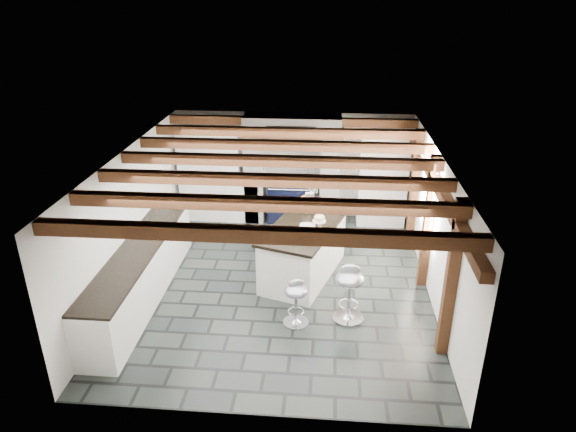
# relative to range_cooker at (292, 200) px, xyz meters

# --- Properties ---
(ground) EXTENTS (6.00, 6.00, 0.00)m
(ground) POSITION_rel_range_cooker_xyz_m (0.00, -2.68, -0.47)
(ground) COLOR black
(ground) RESTS_ON ground
(room_shell) EXTENTS (6.00, 6.03, 6.00)m
(room_shell) POSITION_rel_range_cooker_xyz_m (-0.61, -1.26, 0.60)
(room_shell) COLOR silver
(room_shell) RESTS_ON ground
(range_cooker) EXTENTS (1.00, 0.63, 0.99)m
(range_cooker) POSITION_rel_range_cooker_xyz_m (0.00, 0.00, 0.00)
(range_cooker) COLOR black
(range_cooker) RESTS_ON ground
(kitchen_island) EXTENTS (1.56, 2.17, 1.29)m
(kitchen_island) POSITION_rel_range_cooker_xyz_m (0.38, -2.35, 0.03)
(kitchen_island) COLOR white
(kitchen_island) RESTS_ON ground
(bar_stool_near) EXTENTS (0.48, 0.48, 0.89)m
(bar_stool_near) POSITION_rel_range_cooker_xyz_m (1.14, -3.61, 0.09)
(bar_stool_near) COLOR silver
(bar_stool_near) RESTS_ON ground
(bar_stool_far) EXTENTS (0.46, 0.46, 0.72)m
(bar_stool_far) POSITION_rel_range_cooker_xyz_m (0.34, -3.79, -0.02)
(bar_stool_far) COLOR silver
(bar_stool_far) RESTS_ON ground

